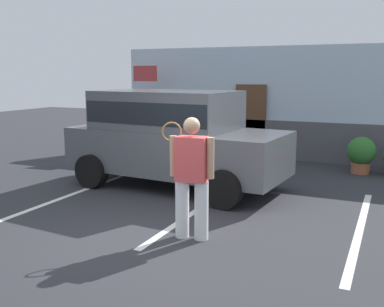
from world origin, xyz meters
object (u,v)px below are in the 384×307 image
potted_plant_by_porch (361,153)px  flag_pole (140,92)px  parked_suv (172,134)px  tennis_player_man (191,176)px

potted_plant_by_porch → flag_pole: flag_pole is taller
parked_suv → tennis_player_man: size_ratio=2.64×
parked_suv → flag_pole: bearing=135.0°
parked_suv → flag_pole: (-2.73, 3.22, 0.73)m
potted_plant_by_porch → tennis_player_man: bearing=-108.7°
tennis_player_man → potted_plant_by_porch: (1.93, 5.70, -0.44)m
parked_suv → flag_pole: 4.28m
parked_suv → tennis_player_man: 3.15m
parked_suv → flag_pole: flag_pole is taller
tennis_player_man → flag_pole: flag_pole is taller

